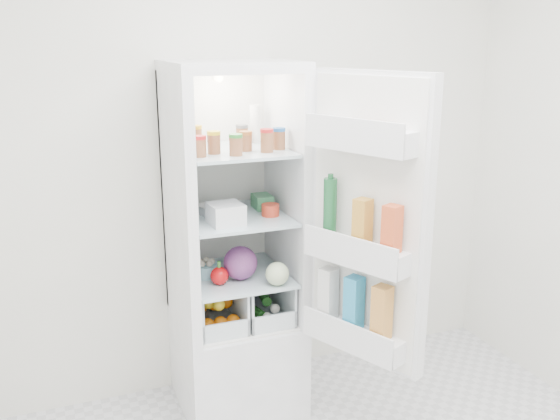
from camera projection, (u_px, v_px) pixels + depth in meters
name	position (u px, v px, depth m)	size (l,w,h in m)	color
room_walls	(407.00, 142.00, 1.94)	(3.02, 3.02, 2.61)	white
refrigerator	(233.00, 285.00, 3.23)	(0.60, 0.60, 1.80)	silver
shelf_low	(236.00, 275.00, 3.16)	(0.49, 0.53, 0.01)	silver
shelf_mid	(235.00, 217.00, 3.07)	(0.49, 0.53, 0.01)	silver
shelf_top	(234.00, 151.00, 2.99)	(0.49, 0.53, 0.01)	silver
crisper_left	(214.00, 303.00, 3.15)	(0.23, 0.46, 0.22)	silver
crisper_right	(259.00, 296.00, 3.24)	(0.23, 0.46, 0.22)	silver
condiment_jars	(235.00, 142.00, 2.92)	(0.46, 0.34, 0.08)	#B21919
squeeze_bottle	(255.00, 124.00, 3.15)	(0.05, 0.05, 0.19)	silver
tub_white	(226.00, 214.00, 2.92)	(0.15, 0.15, 0.10)	silver
tin_red	(270.00, 210.00, 3.06)	(0.09, 0.09, 0.06)	red
foil_tray	(214.00, 208.00, 3.13)	(0.16, 0.12, 0.04)	silver
tub_green	(262.00, 202.00, 3.19)	(0.09, 0.12, 0.07)	#3B8351
red_cabbage	(240.00, 263.00, 3.07)	(0.17, 0.17, 0.17)	#521E58
bell_pepper	(219.00, 276.00, 3.01)	(0.09, 0.09, 0.09)	red
mushroom_bowl	(206.00, 270.00, 3.12)	(0.13, 0.13, 0.06)	#8EC5D3
salad_bag	(277.00, 274.00, 3.00)	(0.11, 0.11, 0.11)	#B3C695
citrus_pile	(215.00, 310.00, 3.12)	(0.20, 0.31, 0.16)	#EA5F0C
veg_pile	(260.00, 304.00, 3.25)	(0.16, 0.30, 0.10)	#20511B
fridge_door	(365.00, 230.00, 2.72)	(0.38, 0.57, 1.30)	silver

